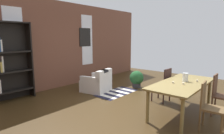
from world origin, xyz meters
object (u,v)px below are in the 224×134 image
dining_chair_near_left (209,105)px  dining_chair_near_right (220,94)px  dining_table (183,86)px  dining_chair_far_right (164,84)px  bookshelf_tall (8,62)px  vase_on_table (185,77)px  potted_plant_by_shelf (137,78)px  armchair_white (97,83)px

dining_chair_near_left → dining_chair_near_right: size_ratio=1.00×
dining_chair_near_right → dining_chair_near_left: bearing=-180.0°
dining_table → dining_chair_far_right: (0.47, 0.69, -0.16)m
dining_table → bookshelf_tall: bookshelf_tall is taller
vase_on_table → dining_chair_near_left: vase_on_table is taller
dining_table → potted_plant_by_shelf: 2.47m
bookshelf_tall → potted_plant_by_shelf: 4.12m
bookshelf_tall → vase_on_table: bearing=-59.1°
vase_on_table → dining_chair_near_left: 1.00m
dining_table → vase_on_table: 0.23m
dining_chair_near_left → armchair_white: dining_chair_near_left is taller
armchair_white → dining_chair_far_right: bearing=-77.2°
dining_chair_near_right → dining_chair_far_right: 1.38m
dining_chair_near_left → armchair_white: size_ratio=1.00×
dining_chair_near_right → bookshelf_tall: bookshelf_tall is taller
dining_chair_near_right → dining_table: bearing=124.6°
dining_chair_near_left → dining_chair_far_right: (0.96, 1.38, 0.00)m
dining_table → vase_on_table: size_ratio=10.39×
vase_on_table → dining_chair_far_right: bearing=64.8°
armchair_white → potted_plant_by_shelf: (1.27, -0.73, 0.05)m
vase_on_table → dining_chair_near_right: 0.84m
potted_plant_by_shelf → dining_chair_near_left: bearing=-122.1°
dining_chair_near_right → potted_plant_by_shelf: (0.79, 2.78, -0.19)m
bookshelf_tall → dining_table: bearing=-60.7°
vase_on_table → dining_chair_near_right: bearing=-64.6°
vase_on_table → bookshelf_tall: size_ratio=0.09×
dining_chair_far_right → dining_chair_near_left: bearing=-124.7°
dining_chair_near_left → dining_chair_far_right: bearing=55.3°
armchair_white → potted_plant_by_shelf: size_ratio=1.59×
dining_table → armchair_white: bearing=90.2°
vase_on_table → bookshelf_tall: bookshelf_tall is taller
potted_plant_by_shelf → dining_chair_far_right: bearing=-119.4°
dining_chair_near_right → armchair_white: size_ratio=1.00×
dining_chair_far_right → armchair_white: 2.20m
armchair_white → potted_plant_by_shelf: armchair_white is taller
potted_plant_by_shelf → armchair_white: bearing=150.3°
armchair_white → dining_table: bearing=-89.8°
dining_table → dining_chair_near_right: size_ratio=2.23×
dining_table → dining_chair_far_right: bearing=55.6°
armchair_white → bookshelf_tall: bearing=151.4°
dining_chair_near_left → bookshelf_tall: bookshelf_tall is taller
vase_on_table → armchair_white: (-0.16, 2.82, -0.57)m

